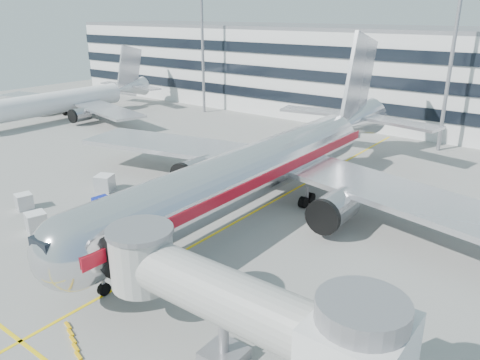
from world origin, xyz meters
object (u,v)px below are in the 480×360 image
Objects in this scene: baggage_tug at (105,209)px; ramp_worker at (97,235)px; cargo_container_left at (24,201)px; belt_loader at (105,232)px; cargo_container_front at (36,222)px; cargo_container_right at (105,183)px; main_jet at (268,164)px.

baggage_tug is 1.74× the size of ramp_worker.
cargo_container_left is (-8.01, -3.37, -0.09)m from baggage_tug.
belt_loader reaches higher than cargo_container_left.
cargo_container_right is at bearing 107.86° from cargo_container_front.
cargo_container_left is 5.78m from cargo_container_front.
main_jet is 17.86m from cargo_container_right.
cargo_container_right is 10.18m from cargo_container_front.
belt_loader is 1.54× the size of baggage_tug.
ramp_worker is at bearing -0.88° from cargo_container_left.
cargo_container_left is 8.11m from cargo_container_right.
cargo_container_front is at bearing -19.44° from cargo_container_left.
cargo_container_left is (-11.33, -0.87, 0.19)m from belt_loader.
belt_loader is 4.17m from baggage_tug.
ramp_worker is at bearing 15.76° from cargo_container_front.
belt_loader is 2.69× the size of ramp_worker.
cargo_container_right reaches higher than cargo_container_left.
baggage_tug reaches higher than cargo_container_front.
baggage_tug is 7.18m from cargo_container_right.
main_jet is 16.29m from belt_loader.
baggage_tug reaches higher than ramp_worker.
ramp_worker reaches higher than cargo_container_left.
cargo_container_front is at bearing -72.14° from cargo_container_right.
cargo_container_front is at bearing -115.78° from baggage_tug.
cargo_container_left is (-18.25, -15.15, -3.46)m from main_jet.
main_jet is 31.82× the size of ramp_worker.
main_jet is 22.81× the size of cargo_container_right.
ramp_worker is at bearing -113.34° from main_jet.
baggage_tug is at bearing 87.70° from ramp_worker.
baggage_tug is 1.41× the size of cargo_container_front.
belt_loader is at bearing -37.04° from baggage_tug.
belt_loader reaches higher than cargo_container_right.
baggage_tug is at bearing 22.84° from cargo_container_left.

